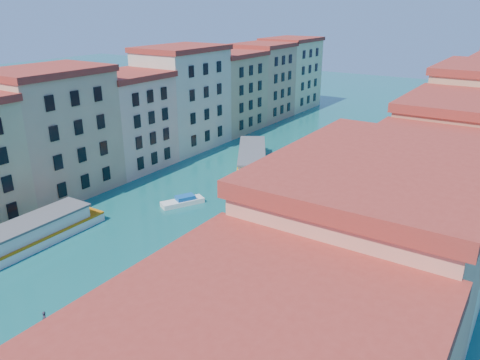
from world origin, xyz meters
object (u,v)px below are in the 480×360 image
object	(u,v)px
vaporetto_far	(252,159)
gondola_right	(115,327)
gondola_fore	(85,310)
vaporetto_near	(24,237)

from	to	relation	value
vaporetto_far	gondola_right	bearing A→B (deg)	-104.33
vaporetto_far	gondola_fore	xyz separation A→B (m)	(9.93, -47.34, -1.12)
vaporetto_near	gondola_right	distance (m)	22.34
vaporetto_near	vaporetto_far	world-z (taller)	vaporetto_far
gondola_fore	vaporetto_far	bearing A→B (deg)	115.05
vaporetto_near	gondola_fore	bearing A→B (deg)	-16.73
gondola_fore	gondola_right	world-z (taller)	gondola_fore
vaporetto_far	gondola_right	xyz separation A→B (m)	(14.39, -47.43, -1.10)
vaporetto_near	vaporetto_far	xyz separation A→B (m)	(7.36, 42.43, 0.07)
vaporetto_near	gondola_right	xyz separation A→B (m)	(21.75, -4.99, -1.03)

